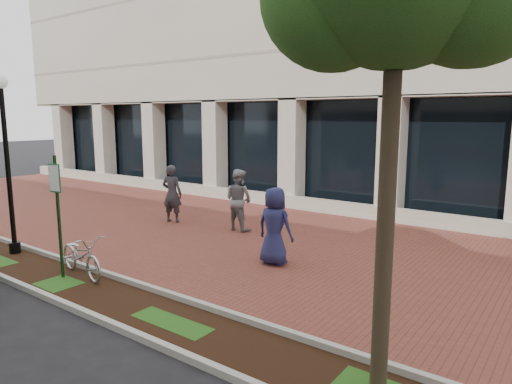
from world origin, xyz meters
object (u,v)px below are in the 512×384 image
Objects in this scene: pedestrian_left at (172,194)px; lamppost at (7,155)px; pedestrian_right at (275,226)px; parking_sign at (57,202)px; pedestrian_mid at (238,200)px; locked_bicycle at (81,255)px.

lamppost is at bearing 65.10° from pedestrian_left.
pedestrian_right is at bearing 145.93° from pedestrian_left.
pedestrian_left is (-2.00, 5.24, -0.73)m from parking_sign.
parking_sign is at bearing -6.37° from lamppost.
pedestrian_left is 1.01× the size of pedestrian_mid.
locked_bicycle is 4.45m from pedestrian_right.
pedestrian_left is (0.72, 4.93, -1.60)m from lamppost.
parking_sign is at bearing 87.50° from pedestrian_mid.
lamppost is 2.42× the size of pedestrian_right.
locked_bicycle is at bearing 45.80° from pedestrian_right.
pedestrian_left is at bearing 33.86° from locked_bicycle.
parking_sign is 1.41× the size of pedestrian_mid.
pedestrian_mid reaches higher than locked_bicycle.
pedestrian_mid is (0.48, 5.70, -0.74)m from parking_sign.
lamppost is 2.47× the size of locked_bicycle.
lamppost reaches higher than pedestrian_left.
locked_bicycle is 5.42m from pedestrian_left.
pedestrian_right is at bearing 38.08° from parking_sign.
parking_sign is 1.47× the size of locked_bicycle.
parking_sign is at bearing 94.25° from pedestrian_left.
pedestrian_mid is (3.19, 5.40, -1.61)m from lamppost.
parking_sign is 5.65m from pedestrian_left.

